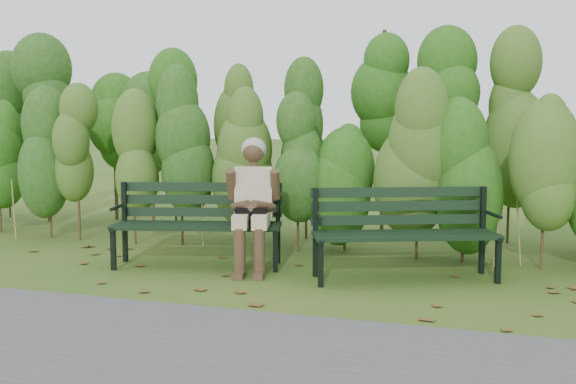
% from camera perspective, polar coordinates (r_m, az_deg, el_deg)
% --- Properties ---
extents(ground, '(80.00, 80.00, 0.00)m').
position_cam_1_polar(ground, '(5.90, -1.04, -7.61)').
color(ground, '#2F5B1C').
extents(footpath, '(60.00, 2.50, 0.01)m').
position_cam_1_polar(footpath, '(3.97, -11.63, -14.62)').
color(footpath, '#474749').
rests_on(footpath, ground).
extents(hedge_band, '(11.04, 1.67, 2.42)m').
position_cam_1_polar(hedge_band, '(7.52, 3.51, 5.03)').
color(hedge_band, '#47381E').
rests_on(hedge_band, ground).
extents(leaf_litter, '(5.32, 2.20, 0.01)m').
position_cam_1_polar(leaf_litter, '(5.63, 4.15, -8.28)').
color(leaf_litter, brown).
rests_on(leaf_litter, ground).
extents(bench_left, '(1.67, 0.90, 0.80)m').
position_cam_1_polar(bench_left, '(6.55, -7.56, -2.11)').
color(bench_left, black).
rests_on(bench_left, ground).
extents(bench_right, '(1.68, 1.09, 0.80)m').
position_cam_1_polar(bench_right, '(6.05, 9.70, -2.80)').
color(bench_right, black).
rests_on(bench_right, ground).
extents(seated_woman, '(0.54, 0.79, 1.24)m').
position_cam_1_polar(seated_woman, '(6.28, -3.01, -0.40)').
color(seated_woman, '#BFB592').
rests_on(seated_woman, ground).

